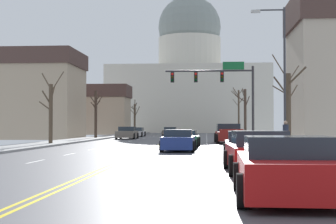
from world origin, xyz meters
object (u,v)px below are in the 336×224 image
object	(u,v)px
street_lamp_right	(281,65)
pedestrian_00	(286,133)
pickup_truck_near_00	(229,134)
sedan_oncoming_01	(136,132)
signal_gantry	(221,84)
sedan_near_04	(258,153)
sedan_near_02	(179,141)
sedan_near_05	(287,170)
sedan_near_03	(247,146)
sedan_near_01	(184,139)
sedan_oncoming_00	(127,133)
sedan_oncoming_02	(170,131)

from	to	relation	value
street_lamp_right	pedestrian_00	xyz separation A→B (m)	(0.15, -0.85, -4.08)
pickup_truck_near_00	sedan_oncoming_01	world-z (taller)	pickup_truck_near_00
signal_gantry	sedan_near_04	size ratio (longest dim) A/B	1.83
sedan_near_02	sedan_near_04	bearing A→B (deg)	-76.13
street_lamp_right	pickup_truck_near_00	distance (m)	12.42
sedan_near_05	street_lamp_right	bearing A→B (deg)	82.16
signal_gantry	sedan_near_03	distance (m)	23.74
sedan_near_01	sedan_oncoming_01	distance (m)	30.34
sedan_near_05	sedan_near_04	bearing A→B (deg)	90.31
sedan_near_04	sedan_near_05	bearing A→B (deg)	-89.69
sedan_oncoming_01	pedestrian_00	world-z (taller)	pedestrian_00
sedan_near_03	pedestrian_00	bearing A→B (deg)	70.25
sedan_near_02	sedan_near_03	xyz separation A→B (m)	(3.33, -6.82, -0.00)
sedan_oncoming_01	sedan_near_02	bearing A→B (deg)	-78.26
street_lamp_right	sedan_near_02	world-z (taller)	street_lamp_right
signal_gantry	sedan_oncoming_00	distance (m)	13.52
street_lamp_right	sedan_oncoming_02	bearing A→B (deg)	103.14
sedan_near_01	sedan_near_02	size ratio (longest dim) A/B	1.01
pickup_truck_near_00	sedan_oncoming_01	distance (m)	24.40
sedan_oncoming_00	pedestrian_00	world-z (taller)	pedestrian_00
sedan_near_02	sedan_oncoming_01	bearing A→B (deg)	101.74
signal_gantry	sedan_near_01	xyz separation A→B (m)	(-2.86, -10.61, -4.65)
sedan_near_01	pedestrian_00	size ratio (longest dim) A/B	2.80
sedan_near_01	pedestrian_00	world-z (taller)	pedestrian_00
sedan_near_03	street_lamp_right	bearing A→B (deg)	72.92
signal_gantry	sedan_near_02	bearing A→B (deg)	-100.04
pickup_truck_near_00	sedan_near_01	world-z (taller)	pickup_truck_near_00
pickup_truck_near_00	sedan_near_01	xyz separation A→B (m)	(-3.38, -7.53, -0.17)
sedan_near_05	sedan_oncoming_01	xyz separation A→B (m)	(-10.54, 53.89, -0.05)
sedan_near_03	signal_gantry	bearing A→B (deg)	91.03
sedan_near_03	sedan_near_05	world-z (taller)	sedan_near_05
sedan_oncoming_00	signal_gantry	bearing A→B (deg)	-39.88
signal_gantry	sedan_near_01	bearing A→B (deg)	-105.07
sedan_near_05	pedestrian_00	distance (m)	20.05
sedan_near_03	sedan_near_04	distance (m)	6.08
sedan_near_02	pedestrian_00	bearing A→B (deg)	11.01
sedan_near_03	sedan_near_05	xyz separation A→B (m)	(-0.12, -11.79, 0.02)
sedan_near_05	sedan_oncoming_01	world-z (taller)	sedan_near_05
signal_gantry	sedan_oncoming_02	bearing A→B (deg)	103.57
sedan_near_04	sedan_near_05	distance (m)	5.71
sedan_near_05	pedestrian_00	bearing A→B (deg)	81.39
sedan_near_01	sedan_near_02	bearing A→B (deg)	-90.56
street_lamp_right	sedan_oncoming_00	bearing A→B (deg)	119.78
street_lamp_right	sedan_near_01	distance (m)	8.44
sedan_near_01	sedan_near_05	size ratio (longest dim) A/B	1.04
pickup_truck_near_00	sedan_near_01	distance (m)	8.25
pickup_truck_near_00	sedan_near_04	xyz separation A→B (m)	(-0.25, -26.28, -0.09)
sedan_near_01	sedan_near_05	xyz separation A→B (m)	(3.16, -24.47, 0.06)
signal_gantry	sedan_near_01	world-z (taller)	signal_gantry
sedan_oncoming_02	sedan_near_04	bearing A→B (deg)	-83.14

